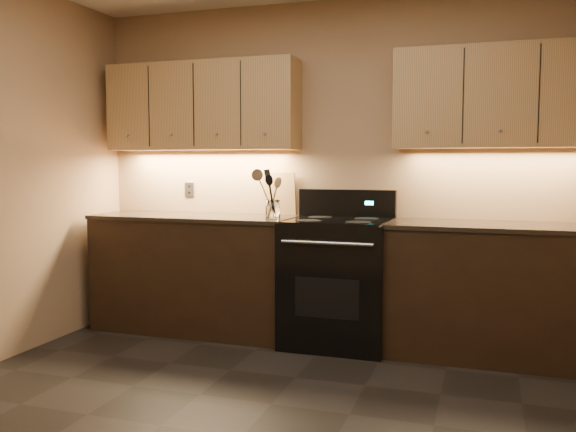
{
  "coord_description": "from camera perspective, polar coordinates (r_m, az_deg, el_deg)",
  "views": [
    {
      "loc": [
        1.12,
        -2.66,
        1.35
      ],
      "look_at": [
        -0.24,
        1.45,
        0.97
      ],
      "focal_mm": 38.0,
      "sensor_mm": 36.0,
      "label": 1
    }
  ],
  "objects": [
    {
      "name": "stove",
      "position": [
        4.55,
        4.71,
        -6.01
      ],
      "size": [
        0.76,
        0.68,
        1.14
      ],
      "color": "black",
      "rests_on": "ground"
    },
    {
      "name": "wall_back",
      "position": [
        4.8,
        4.75,
        4.43
      ],
      "size": [
        4.0,
        0.04,
        2.6
      ],
      "primitive_type": "cube",
      "color": "tan",
      "rests_on": "ground"
    },
    {
      "name": "cutting_board",
      "position": [
        4.91,
        -0.79,
        2.13
      ],
      "size": [
        0.27,
        0.07,
        0.34
      ],
      "primitive_type": "cube",
      "rotation": [
        0.11,
        0.0,
        -0.06
      ],
      "color": "#DDAE77",
      "rests_on": "counter_left"
    },
    {
      "name": "black_spoon",
      "position": [
        4.59,
        -1.3,
        1.98
      ],
      "size": [
        0.08,
        0.14,
        0.33
      ],
      "primitive_type": null,
      "rotation": [
        0.25,
        -0.08,
        0.11
      ],
      "color": "black",
      "rests_on": "utensil_crock"
    },
    {
      "name": "black_turner",
      "position": [
        4.56,
        -1.25,
        2.37
      ],
      "size": [
        0.19,
        0.18,
        0.4
      ],
      "primitive_type": null,
      "rotation": [
        -0.3,
        -0.18,
        0.33
      ],
      "color": "black",
      "rests_on": "utensil_crock"
    },
    {
      "name": "upper_cab_left",
      "position": [
        5.05,
        -8.04,
        10.11
      ],
      "size": [
        1.6,
        0.3,
        0.7
      ],
      "primitive_type": "cube",
      "color": "tan",
      "rests_on": "wall_back"
    },
    {
      "name": "upper_cab_right",
      "position": [
        4.53,
        19.24,
        10.47
      ],
      "size": [
        1.44,
        0.3,
        0.7
      ],
      "primitive_type": "cube",
      "color": "tan",
      "rests_on": "wall_back"
    },
    {
      "name": "steel_skimmer",
      "position": [
        4.55,
        -1.22,
        2.25
      ],
      "size": [
        0.24,
        0.11,
        0.37
      ],
      "primitive_type": null,
      "rotation": [
        -0.06,
        -0.43,
        0.1
      ],
      "color": "silver",
      "rests_on": "utensil_crock"
    },
    {
      "name": "counter_left",
      "position": [
        4.97,
        -8.62,
        -5.25
      ],
      "size": [
        1.62,
        0.62,
        0.93
      ],
      "color": "black",
      "rests_on": "ground"
    },
    {
      "name": "wooden_spoon",
      "position": [
        4.58,
        -1.79,
        1.81
      ],
      "size": [
        0.13,
        0.09,
        0.3
      ],
      "primitive_type": null,
      "rotation": [
        -0.05,
        0.25,
        0.15
      ],
      "color": "#DDAE77",
      "rests_on": "utensil_crock"
    },
    {
      "name": "utensil_crock",
      "position": [
        4.59,
        -1.43,
        0.59
      ],
      "size": [
        0.13,
        0.13,
        0.14
      ],
      "color": "white",
      "rests_on": "counter_left"
    },
    {
      "name": "counter_right",
      "position": [
        4.45,
        18.77,
        -6.68
      ],
      "size": [
        1.46,
        0.62,
        0.93
      ],
      "color": "black",
      "rests_on": "ground"
    },
    {
      "name": "outlet_plate",
      "position": [
        5.25,
        -9.21,
        2.47
      ],
      "size": [
        0.08,
        0.01,
        0.12
      ],
      "primitive_type": "cube",
      "color": "#B2B5BA",
      "rests_on": "wall_back"
    }
  ]
}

